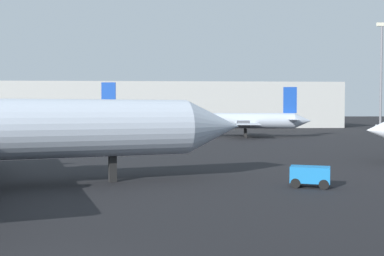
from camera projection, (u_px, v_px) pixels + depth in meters
name	position (u px, v px, depth m)	size (l,w,h in m)	color
airplane_far_left	(51.00, 121.00, 79.45)	(28.82, 21.14, 9.49)	silver
airplane_far_right	(241.00, 121.00, 80.33)	(24.84, 16.34, 8.75)	#B2BCCC
baggage_cart	(310.00, 175.00, 28.54)	(2.70, 2.08, 1.30)	#1972BF
light_mast_right	(381.00, 71.00, 105.43)	(2.40, 0.50, 24.74)	slate
terminal_building	(165.00, 105.00, 131.15)	(94.03, 27.66, 12.08)	#B7B7B2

